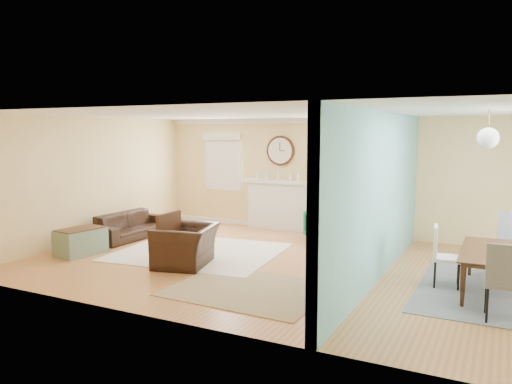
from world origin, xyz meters
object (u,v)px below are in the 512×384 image
Objects in this scene: dining_table at (501,273)px; green_chair at (325,225)px; eames_chair at (186,246)px; credenza at (376,237)px; sofa at (131,225)px.

green_chair is at bearing 54.38° from dining_table.
eames_chair is 0.69× the size of credenza.
credenza is (5.14, 0.62, 0.12)m from sofa.
dining_table is (4.85, 0.73, -0.04)m from eames_chair.
eames_chair is at bearing 97.13° from green_chair.
dining_table reaches higher than green_chair.
sofa is 2.69m from eames_chair.
dining_table reaches higher than sofa.
sofa is 1.79× the size of eames_chair.
green_chair is at bearing 138.85° from credenza.
sofa is at bearing 57.37° from green_chair.
eames_chair reaches higher than green_chair.
eames_chair is at bearing -117.70° from sofa.
eames_chair is at bearing 98.09° from dining_table.
green_chair is at bearing -62.42° from sofa.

